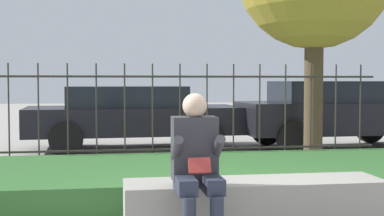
{
  "coord_description": "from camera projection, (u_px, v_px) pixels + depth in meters",
  "views": [
    {
      "loc": [
        -1.1,
        -4.68,
        1.39
      ],
      "look_at": [
        0.14,
        3.26,
        0.99
      ],
      "focal_mm": 50.0,
      "sensor_mm": 36.0,
      "label": 1
    }
  ],
  "objects": [
    {
      "name": "car_parked_center",
      "position": [
        132.0,
        115.0,
        11.04
      ],
      "size": [
        4.45,
        2.08,
        1.29
      ],
      "rotation": [
        0.0,
        0.0,
        0.05
      ],
      "color": "black",
      "rests_on": "ground_plane"
    },
    {
      "name": "iron_fence",
      "position": [
        180.0,
        115.0,
        8.34
      ],
      "size": [
        6.43,
        0.03,
        1.67
      ],
      "color": "#332D28",
      "rests_on": "ground_plane"
    },
    {
      "name": "person_seated_reader",
      "position": [
        197.0,
        163.0,
        4.44
      ],
      "size": [
        0.42,
        0.73,
        1.29
      ],
      "color": "black",
      "rests_on": "ground_plane"
    },
    {
      "name": "grass_berm",
      "position": [
        197.0,
        178.0,
        6.8
      ],
      "size": [
        8.43,
        2.56,
        0.32
      ],
      "color": "#33662D",
      "rests_on": "ground_plane"
    },
    {
      "name": "car_parked_right",
      "position": [
        334.0,
        112.0,
        11.13
      ],
      "size": [
        4.03,
        1.93,
        1.4
      ],
      "rotation": [
        0.0,
        0.0,
        0.03
      ],
      "color": "black",
      "rests_on": "ground_plane"
    },
    {
      "name": "stone_bench",
      "position": [
        255.0,
        210.0,
        4.88
      ],
      "size": [
        2.37,
        0.58,
        0.49
      ],
      "color": "gray",
      "rests_on": "ground_plane"
    }
  ]
}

